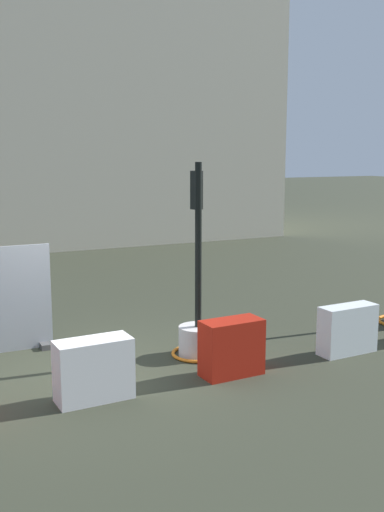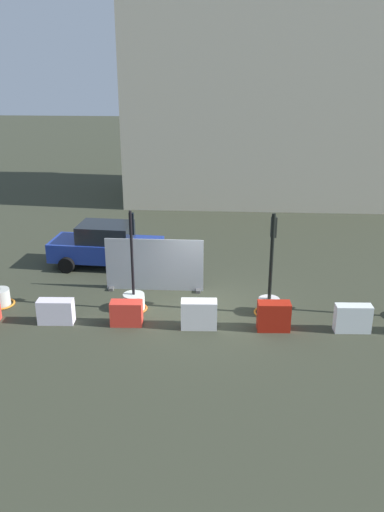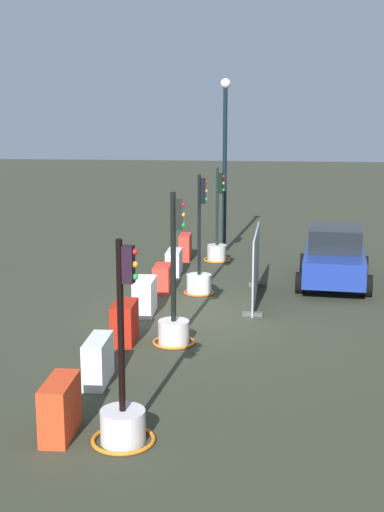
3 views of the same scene
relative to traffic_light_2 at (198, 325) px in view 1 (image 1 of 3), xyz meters
The scene contains 6 objects.
ground_plane 2.23m from the traffic_light_2, behind, with size 120.00×120.00×0.00m, color #343829.
traffic_light_2 is the anchor object (origin of this frame).
construction_barrier_3 2.44m from the traffic_light_2, 153.41° to the right, with size 1.10×0.52×0.89m.
construction_barrier_4 1.09m from the traffic_light_2, 87.03° to the right, with size 0.99×0.51×0.89m.
construction_barrier_5 2.61m from the traffic_light_2, 23.49° to the right, with size 1.08×0.43×0.85m.
building_main_facade 17.23m from the traffic_light_2, 84.59° to the left, with size 17.40×7.51×15.70m.
Camera 1 is at (-2.28, -9.19, 3.48)m, focal length 42.39 mm.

